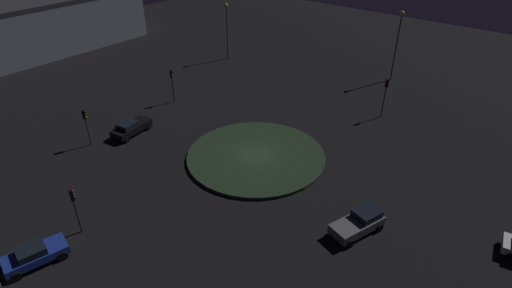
# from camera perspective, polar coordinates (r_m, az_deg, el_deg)

# --- Properties ---
(ground_plane) EXTENTS (120.16, 120.16, 0.00)m
(ground_plane) POSITION_cam_1_polar(r_m,az_deg,el_deg) (38.57, -0.00, -1.85)
(ground_plane) COLOR black
(roundabout_island) EXTENTS (12.98, 12.98, 0.30)m
(roundabout_island) POSITION_cam_1_polar(r_m,az_deg,el_deg) (38.49, -0.00, -1.66)
(roundabout_island) COLOR #263823
(roundabout_island) RESTS_ON ground_plane
(car_blue) EXTENTS (4.22, 2.67, 1.40)m
(car_blue) POSITION_cam_1_polar(r_m,az_deg,el_deg) (31.69, -28.47, -13.34)
(car_blue) COLOR #1E38A5
(car_blue) RESTS_ON ground_plane
(car_grey) EXTENTS (4.41, 2.92, 1.60)m
(car_grey) POSITION_cam_1_polar(r_m,az_deg,el_deg) (31.07, 14.16, -10.57)
(car_grey) COLOR slate
(car_grey) RESTS_ON ground_plane
(car_black) EXTENTS (4.54, 2.57, 1.48)m
(car_black) POSITION_cam_1_polar(r_m,az_deg,el_deg) (43.94, -17.07, 2.22)
(car_black) COLOR black
(car_black) RESTS_ON ground_plane
(traffic_light_west) EXTENTS (0.39, 0.36, 4.48)m
(traffic_light_west) POSITION_cam_1_polar(r_m,az_deg,el_deg) (46.53, 17.59, 7.11)
(traffic_light_west) COLOR #2D2D2D
(traffic_light_west) RESTS_ON ground_plane
(traffic_light_southeast) EXTENTS (0.37, 0.40, 3.81)m
(traffic_light_southeast) POSITION_cam_1_polar(r_m,az_deg,el_deg) (42.38, -22.64, 3.03)
(traffic_light_southeast) COLOR #2D2D2D
(traffic_light_southeast) RESTS_ON ground_plane
(traffic_light_south) EXTENTS (0.34, 0.38, 4.04)m
(traffic_light_south) POSITION_cam_1_polar(r_m,az_deg,el_deg) (49.06, -11.62, 8.82)
(traffic_light_south) COLOR #2D2D2D
(traffic_light_south) RESTS_ON ground_plane
(traffic_light_east) EXTENTS (0.38, 0.34, 3.83)m
(traffic_light_east) POSITION_cam_1_polar(r_m,az_deg,el_deg) (31.55, -24.03, -7.44)
(traffic_light_east) COLOR #2D2D2D
(traffic_light_east) RESTS_ON ground_plane
(streetlamp_southwest) EXTENTS (0.55, 0.55, 8.14)m
(streetlamp_southwest) POSITION_cam_1_polar(r_m,az_deg,el_deg) (62.01, -4.09, 16.54)
(streetlamp_southwest) COLOR #4C4C51
(streetlamp_southwest) RESTS_ON ground_plane
(streetlamp_west) EXTENTS (0.56, 0.56, 9.05)m
(streetlamp_west) POSITION_cam_1_polar(r_m,az_deg,el_deg) (56.55, 19.22, 14.15)
(streetlamp_west) COLOR #4C4C51
(streetlamp_west) RESTS_ON ground_plane
(store_building) EXTENTS (32.41, 17.38, 7.97)m
(store_building) POSITION_cam_1_polar(r_m,az_deg,el_deg) (75.83, -28.81, 14.50)
(store_building) COLOR #8C939E
(store_building) RESTS_ON ground_plane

